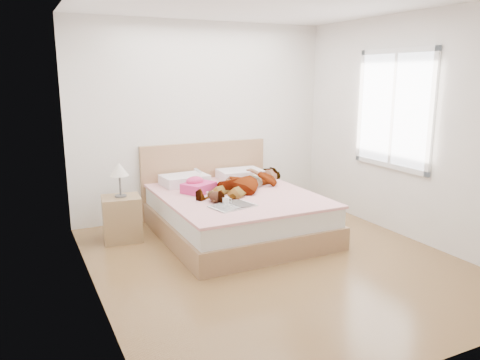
# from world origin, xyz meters

# --- Properties ---
(ground) EXTENTS (4.00, 4.00, 0.00)m
(ground) POSITION_xyz_m (0.00, 0.00, 0.00)
(ground) COLOR #55361A
(ground) RESTS_ON ground
(woman) EXTENTS (1.71, 1.41, 0.23)m
(woman) POSITION_xyz_m (0.24, 1.15, 0.62)
(woman) COLOR silver
(woman) RESTS_ON bed
(hair) EXTENTS (0.46, 0.55, 0.08)m
(hair) POSITION_xyz_m (-0.33, 1.60, 0.55)
(hair) COLOR black
(hair) RESTS_ON bed
(phone) EXTENTS (0.10, 0.11, 0.06)m
(phone) POSITION_xyz_m (-0.26, 1.55, 0.71)
(phone) COLOR silver
(phone) RESTS_ON bed
(room_shell) EXTENTS (4.00, 4.00, 4.00)m
(room_shell) POSITION_xyz_m (1.77, 0.30, 1.50)
(room_shell) COLOR white
(room_shell) RESTS_ON ground
(bed) EXTENTS (1.80, 2.08, 1.00)m
(bed) POSITION_xyz_m (0.00, 1.04, 0.28)
(bed) COLOR brown
(bed) RESTS_ON ground
(towel) EXTENTS (0.46, 0.43, 0.19)m
(towel) POSITION_xyz_m (-0.39, 1.23, 0.59)
(towel) COLOR #D23980
(towel) RESTS_ON bed
(magazine) EXTENTS (0.52, 0.40, 0.03)m
(magazine) POSITION_xyz_m (-0.28, 0.46, 0.52)
(magazine) COLOR white
(magazine) RESTS_ON bed
(coffee_mug) EXTENTS (0.12, 0.10, 0.09)m
(coffee_mug) POSITION_xyz_m (-0.31, 0.56, 0.55)
(coffee_mug) COLOR white
(coffee_mug) RESTS_ON bed
(plush_toy) EXTENTS (0.17, 0.24, 0.12)m
(plush_toy) POSITION_xyz_m (-0.37, 0.72, 0.58)
(plush_toy) COLOR black
(plush_toy) RESTS_ON bed
(nightstand) EXTENTS (0.48, 0.43, 0.93)m
(nightstand) POSITION_xyz_m (-1.29, 1.36, 0.31)
(nightstand) COLOR brown
(nightstand) RESTS_ON ground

